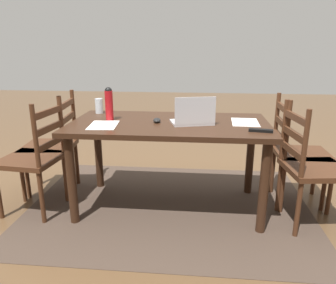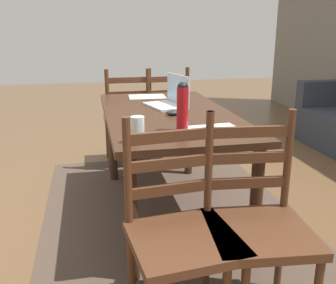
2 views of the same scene
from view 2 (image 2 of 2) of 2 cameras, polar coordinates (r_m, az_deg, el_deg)
ground_plane at (r=2.87m, az=0.02°, el=-10.32°), size 14.00×14.00×0.00m
area_rug at (r=2.87m, az=0.02°, el=-10.27°), size 2.40×1.78×0.01m
dining_table at (r=2.64m, az=0.02°, el=2.41°), size 1.60×0.84×0.75m
chair_right_near at (r=1.68m, az=1.92°, el=-13.41°), size 0.48×0.48×0.95m
chair_right_far at (r=1.79m, az=12.99°, el=-11.94°), size 0.48×0.48×0.95m
chair_left_far at (r=3.76m, az=-0.79°, el=3.76°), size 0.49×0.49×0.95m
chair_left_near at (r=3.71m, az=-6.01°, el=3.50°), size 0.44×0.44×0.95m
laptop at (r=2.80m, az=0.42°, el=6.50°), size 0.37×0.30×0.23m
water_bottle at (r=2.11m, az=2.17°, el=5.37°), size 0.06×0.06×0.27m
drinking_glass at (r=1.91m, az=-4.52°, el=1.82°), size 0.07×0.07×0.13m
computer_mouse at (r=2.52m, az=0.78°, el=4.37°), size 0.07×0.11×0.03m
tv_remote at (r=3.32m, az=1.65°, el=7.27°), size 0.17×0.07×0.02m
paper_stack_left at (r=3.20m, az=-3.12°, el=6.74°), size 0.22×0.31×0.00m
paper_stack_right at (r=2.19m, az=6.75°, el=1.90°), size 0.24×0.31×0.00m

